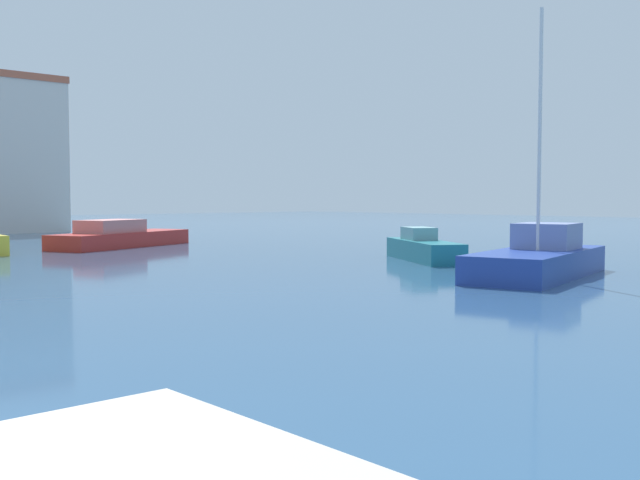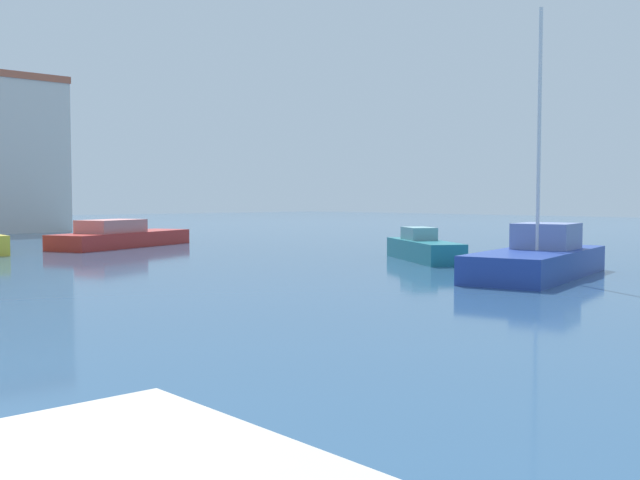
# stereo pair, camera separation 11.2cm
# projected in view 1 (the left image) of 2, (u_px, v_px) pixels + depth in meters

# --- Properties ---
(water) EXTENTS (160.00, 160.00, 0.00)m
(water) POSITION_uv_depth(u_px,v_px,m) (168.00, 260.00, 30.26)
(water) COLOR #2D5175
(water) RESTS_ON ground
(sailboat_blue_outer_mooring) EXTENTS (7.65, 4.18, 8.46)m
(sailboat_blue_outer_mooring) POSITION_uv_depth(u_px,v_px,m) (539.00, 258.00, 23.64)
(sailboat_blue_outer_mooring) COLOR #233D93
(sailboat_blue_outer_mooring) RESTS_ON water
(motorboat_red_distant_north) EXTENTS (8.81, 5.58, 1.42)m
(motorboat_red_distant_north) POSITION_uv_depth(u_px,v_px,m) (119.00, 237.00, 38.11)
(motorboat_red_distant_north) COLOR #B22823
(motorboat_red_distant_north) RESTS_ON water
(motorboat_teal_far_left) EXTENTS (4.07, 5.51, 1.32)m
(motorboat_teal_far_left) POSITION_uv_depth(u_px,v_px,m) (423.00, 248.00, 29.82)
(motorboat_teal_far_left) COLOR #1E707A
(motorboat_teal_far_left) RESTS_ON water
(harbor_office) EXTENTS (6.31, 8.53, 11.44)m
(harbor_office) POSITION_uv_depth(u_px,v_px,m) (6.00, 155.00, 55.71)
(harbor_office) COLOR beige
(harbor_office) RESTS_ON ground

